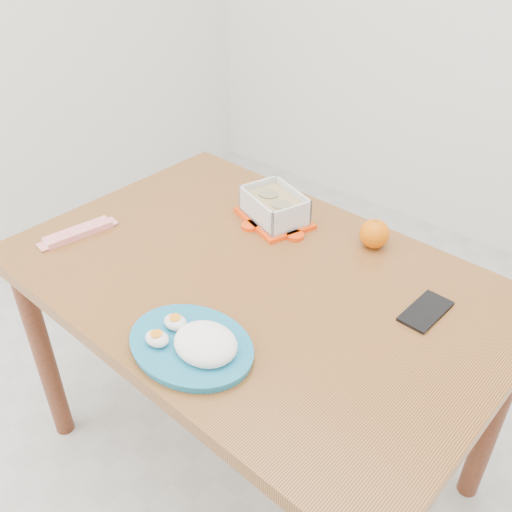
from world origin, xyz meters
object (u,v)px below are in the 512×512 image
Objects in this scene: food_container at (274,207)px; rice_plate at (195,342)px; orange_fruit at (374,234)px; smartphone at (426,311)px; dining_table at (256,304)px.

rice_plate is (0.20, -0.53, -0.02)m from food_container.
food_container is at bearing 109.23° from rice_plate.
rice_plate is (-0.09, -0.59, -0.01)m from orange_fruit.
food_container is 1.74× the size of smartphone.
orange_fruit reaches higher than smartphone.
food_container is 0.56m from rice_plate.
rice_plate is 0.54m from smartphone.
smartphone is (0.39, 0.14, 0.10)m from dining_table.
orange_fruit is at bearing 32.23° from food_container.
dining_table is 16.19× the size of orange_fruit.
food_container is at bearing 173.10° from smartphone.
dining_table is at bearing -156.70° from smartphone.
dining_table is 0.30m from food_container.
food_container reaches higher than dining_table.
dining_table is 4.39× the size of rice_plate.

